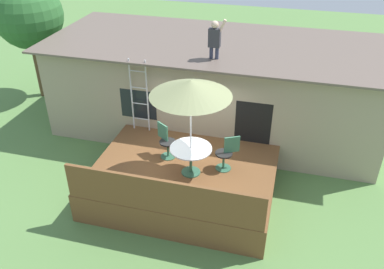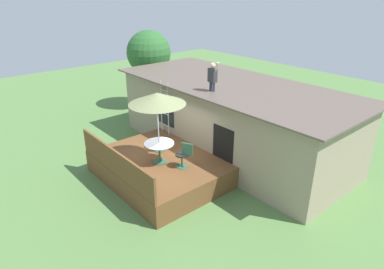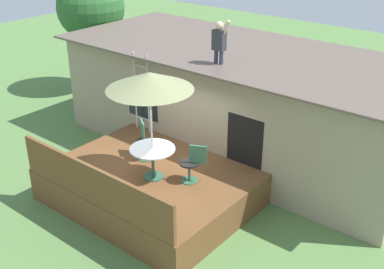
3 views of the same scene
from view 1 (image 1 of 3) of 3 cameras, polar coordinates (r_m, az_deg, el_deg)
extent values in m
plane|color=#567F42|center=(11.05, -0.99, -7.79)|extent=(40.00, 40.00, 0.00)
cube|color=gray|center=(13.27, 3.23, 6.67)|extent=(10.00, 4.00, 2.86)
cube|color=#66564C|center=(12.73, 3.43, 12.65)|extent=(10.50, 4.50, 0.06)
cube|color=black|center=(12.01, -7.51, 4.24)|extent=(1.10, 0.03, 0.90)
cube|color=black|center=(11.52, 8.43, 0.03)|extent=(1.00, 0.03, 2.00)
cube|color=brown|center=(10.80, -1.01, -6.15)|extent=(4.63, 3.72, 0.80)
cube|color=brown|center=(8.93, -4.27, -8.67)|extent=(4.53, 0.08, 0.90)
cylinder|color=#33664C|center=(10.33, -0.16, -5.28)|extent=(0.48, 0.48, 0.03)
cylinder|color=#33664C|center=(10.12, -0.16, -3.67)|extent=(0.07, 0.07, 0.71)
cylinder|color=silver|center=(9.92, -0.16, -1.97)|extent=(1.04, 1.04, 0.03)
cylinder|color=silver|center=(9.66, -0.17, 0.35)|extent=(0.04, 0.04, 2.40)
cone|color=#8C9360|center=(9.12, -0.18, 6.54)|extent=(1.90, 1.90, 0.38)
cylinder|color=silver|center=(11.79, -8.48, 5.52)|extent=(0.04, 0.04, 2.20)
cylinder|color=silver|center=(11.62, -6.29, 5.28)|extent=(0.04, 0.04, 2.20)
cylinder|color=silver|center=(12.05, -7.15, 2.20)|extent=(0.48, 0.03, 0.03)
cylinder|color=silver|center=(11.81, -7.31, 4.32)|extent=(0.48, 0.03, 0.03)
cylinder|color=silver|center=(11.59, -7.48, 6.51)|extent=(0.48, 0.03, 0.03)
cylinder|color=silver|center=(11.39, -7.65, 8.79)|extent=(0.48, 0.03, 0.03)
cylinder|color=#33384C|center=(11.39, 2.71, 11.43)|extent=(0.10, 0.10, 0.34)
cylinder|color=#33384C|center=(11.36, 3.52, 11.35)|extent=(0.10, 0.10, 0.34)
cube|color=#333338|center=(11.24, 3.18, 13.40)|extent=(0.32, 0.20, 0.50)
sphere|color=beige|center=(11.13, 3.23, 15.16)|extent=(0.20, 0.20, 0.20)
cylinder|color=beige|center=(11.11, 4.16, 14.78)|extent=(0.26, 0.08, 0.44)
cylinder|color=#33664C|center=(10.93, -3.36, -3.06)|extent=(0.40, 0.40, 0.02)
cylinder|color=#33664C|center=(10.80, -3.39, -2.10)|extent=(0.06, 0.06, 0.44)
cylinder|color=black|center=(10.68, -3.43, -1.07)|extent=(0.44, 0.44, 0.04)
cube|color=#33664C|center=(10.69, -4.13, 0.45)|extent=(0.35, 0.26, 0.44)
cylinder|color=#33664C|center=(10.51, 4.40, -4.70)|extent=(0.40, 0.40, 0.02)
cylinder|color=#33664C|center=(10.38, 4.44, -3.72)|extent=(0.06, 0.06, 0.44)
cylinder|color=black|center=(10.25, 4.50, -2.67)|extent=(0.44, 0.44, 0.04)
cube|color=#33664C|center=(10.17, 5.63, -1.41)|extent=(0.37, 0.22, 0.44)
cylinder|color=brown|center=(16.55, -20.77, 9.39)|extent=(0.30, 0.30, 2.64)
sphere|color=#2D662D|center=(16.01, -22.02, 15.35)|extent=(2.44, 2.44, 2.44)
camera|label=2|loc=(6.83, 85.15, -2.43)|focal=31.33mm
camera|label=3|loc=(4.77, 89.60, -5.89)|focal=45.39mm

